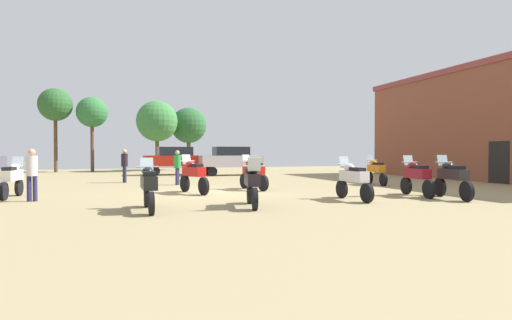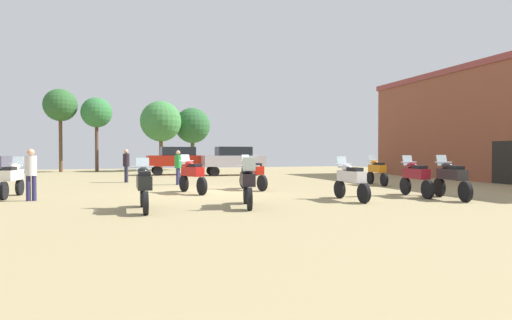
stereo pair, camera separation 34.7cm
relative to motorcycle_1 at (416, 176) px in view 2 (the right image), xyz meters
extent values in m
cube|color=#97885D|center=(-6.82, 3.74, -0.74)|extent=(44.00, 52.00, 0.02)
cube|color=black|center=(8.21, 3.50, 0.35)|extent=(0.08, 1.20, 2.20)
cylinder|color=black|center=(0.11, 0.70, -0.40)|extent=(0.22, 0.66, 0.65)
cylinder|color=black|center=(-0.12, -0.75, -0.40)|extent=(0.22, 0.66, 0.65)
cube|color=maroon|center=(0.00, -0.03, 0.10)|extent=(0.56, 1.29, 0.36)
ellipsoid|color=maroon|center=(0.04, 0.25, 0.38)|extent=(0.39, 0.53, 0.24)
cube|color=black|center=(-0.04, -0.24, 0.34)|extent=(0.39, 0.60, 0.12)
cube|color=silver|center=(0.09, 0.56, 0.56)|extent=(0.38, 0.21, 0.39)
cylinder|color=#B7B7BC|center=(0.08, 0.47, 0.50)|extent=(0.62, 0.14, 0.04)
cylinder|color=black|center=(1.84, 5.57, -0.41)|extent=(0.22, 0.64, 0.63)
cylinder|color=black|center=(1.60, 4.10, -0.41)|extent=(0.22, 0.64, 0.63)
cube|color=#C86E10|center=(1.72, 4.83, 0.08)|extent=(0.55, 1.31, 0.36)
ellipsoid|color=#C86E10|center=(1.76, 5.11, 0.36)|extent=(0.39, 0.52, 0.24)
cube|color=black|center=(1.69, 4.61, 0.32)|extent=(0.38, 0.60, 0.12)
cube|color=silver|center=(1.81, 5.43, 0.54)|extent=(0.38, 0.21, 0.39)
cylinder|color=#B7B7BC|center=(1.80, 5.33, 0.48)|extent=(0.62, 0.13, 0.04)
cylinder|color=black|center=(-6.69, -1.46, -0.41)|extent=(0.25, 0.64, 0.63)
cylinder|color=black|center=(-6.38, -0.01, -0.41)|extent=(0.25, 0.64, 0.63)
cube|color=black|center=(-6.54, -0.74, 0.08)|extent=(0.62, 1.31, 0.36)
ellipsoid|color=black|center=(-6.60, -1.02, 0.36)|extent=(0.41, 0.54, 0.24)
cube|color=black|center=(-6.49, -0.52, 0.32)|extent=(0.41, 0.61, 0.12)
cube|color=silver|center=(-6.66, -1.32, 0.54)|extent=(0.38, 0.22, 0.39)
cylinder|color=#B7B7BC|center=(-6.64, -1.23, 0.48)|extent=(0.61, 0.16, 0.04)
cylinder|color=black|center=(-13.73, 4.84, -0.42)|extent=(0.17, 0.62, 0.61)
cylinder|color=black|center=(-13.86, 3.36, -0.42)|extent=(0.17, 0.62, 0.61)
cube|color=silver|center=(-13.80, 4.10, 0.06)|extent=(0.47, 1.29, 0.36)
ellipsoid|color=silver|center=(-13.77, 4.38, 0.34)|extent=(0.36, 0.51, 0.24)
cube|color=black|center=(-13.82, 3.88, 0.30)|extent=(0.35, 0.58, 0.12)
cube|color=silver|center=(-13.74, 4.70, 0.52)|extent=(0.37, 0.18, 0.39)
cylinder|color=#B7B7BC|center=(-13.75, 4.60, 0.46)|extent=(0.62, 0.09, 0.04)
cylinder|color=black|center=(-9.47, 0.17, -0.42)|extent=(0.13, 0.61, 0.60)
cylinder|color=black|center=(-9.45, -1.44, -0.42)|extent=(0.13, 0.61, 0.60)
cube|color=black|center=(-9.46, -0.64, 0.06)|extent=(0.38, 1.37, 0.36)
ellipsoid|color=black|center=(-9.46, -0.33, 0.34)|extent=(0.33, 0.49, 0.24)
cube|color=black|center=(-9.46, -0.87, 0.30)|extent=(0.31, 0.56, 0.12)
cube|color=silver|center=(-9.47, 0.01, 0.52)|extent=(0.36, 0.16, 0.39)
cylinder|color=#B7B7BC|center=(-9.47, -0.09, 0.46)|extent=(0.62, 0.05, 0.04)
cylinder|color=black|center=(-7.73, 4.39, -0.39)|extent=(0.31, 0.68, 0.67)
cylinder|color=black|center=(-7.26, 2.87, -0.39)|extent=(0.31, 0.68, 0.67)
cube|color=red|center=(-7.49, 3.63, 0.13)|extent=(0.74, 1.40, 0.36)
ellipsoid|color=red|center=(-7.58, 3.92, 0.41)|extent=(0.45, 0.55, 0.24)
cube|color=black|center=(-7.42, 3.40, 0.37)|extent=(0.45, 0.62, 0.12)
cube|color=silver|center=(-7.68, 4.24, 0.59)|extent=(0.39, 0.25, 0.39)
cylinder|color=#B7B7BC|center=(-7.65, 4.15, 0.53)|extent=(0.60, 0.22, 0.04)
cylinder|color=black|center=(-2.83, 0.44, -0.42)|extent=(0.12, 0.62, 0.62)
cylinder|color=black|center=(-2.83, -1.06, -0.42)|extent=(0.12, 0.62, 0.62)
cube|color=silver|center=(-2.83, -0.31, 0.07)|extent=(0.37, 1.27, 0.36)
ellipsoid|color=silver|center=(-2.83, -0.02, 0.35)|extent=(0.32, 0.48, 0.24)
cube|color=black|center=(-2.83, -0.53, 0.31)|extent=(0.30, 0.56, 0.12)
cube|color=silver|center=(-2.83, 0.30, 0.53)|extent=(0.36, 0.15, 0.39)
cylinder|color=#B7B7BC|center=(-2.83, 0.20, 0.47)|extent=(0.62, 0.04, 0.04)
cylinder|color=black|center=(-4.99, 5.05, -0.39)|extent=(0.28, 0.67, 0.67)
cylinder|color=black|center=(-4.63, 3.62, -0.39)|extent=(0.28, 0.67, 0.67)
cube|color=#AE1A0D|center=(-4.81, 4.33, 0.12)|extent=(0.66, 1.30, 0.36)
ellipsoid|color=#AE1A0D|center=(-4.87, 4.60, 0.40)|extent=(0.43, 0.54, 0.24)
cube|color=black|center=(-4.75, 4.12, 0.36)|extent=(0.43, 0.62, 0.12)
cube|color=silver|center=(-4.95, 4.91, 0.58)|extent=(0.39, 0.24, 0.39)
cylinder|color=#B7B7BC|center=(-4.93, 4.82, 0.52)|extent=(0.61, 0.19, 0.04)
cylinder|color=black|center=(0.81, -0.27, -0.39)|extent=(0.28, 0.68, 0.67)
cylinder|color=black|center=(0.42, -1.82, -0.39)|extent=(0.28, 0.68, 0.67)
cube|color=#262426|center=(0.62, -1.04, 0.12)|extent=(0.68, 1.40, 0.36)
ellipsoid|color=#262426|center=(0.69, -0.75, 0.40)|extent=(0.43, 0.54, 0.24)
cube|color=black|center=(0.56, -1.27, 0.36)|extent=(0.43, 0.62, 0.12)
cube|color=silver|center=(0.77, -0.42, 0.58)|extent=(0.39, 0.23, 0.39)
cylinder|color=#B7B7BC|center=(0.75, -0.52, 0.52)|extent=(0.61, 0.18, 0.04)
cylinder|color=black|center=(-4.35, 14.47, -0.41)|extent=(0.64, 0.23, 0.64)
cylinder|color=black|center=(-4.33, 15.91, -0.41)|extent=(0.64, 0.23, 0.64)
cylinder|color=black|center=(-1.43, 14.42, -0.41)|extent=(0.64, 0.23, 0.64)
cylinder|color=black|center=(-1.40, 15.86, -0.41)|extent=(0.64, 0.23, 0.64)
cube|color=#B3ADB9|center=(-2.88, 15.16, 0.29)|extent=(4.33, 1.88, 0.75)
cube|color=black|center=(-2.88, 15.16, 0.97)|extent=(2.39, 1.63, 0.61)
cylinder|color=black|center=(-7.96, 16.31, -0.41)|extent=(0.65, 0.24, 0.64)
cylinder|color=black|center=(-8.00, 17.75, -0.41)|extent=(0.65, 0.24, 0.64)
cylinder|color=black|center=(-5.04, 16.40, -0.41)|extent=(0.65, 0.24, 0.64)
cylinder|color=black|center=(-5.08, 17.84, -0.41)|extent=(0.65, 0.24, 0.64)
cube|color=#9C1D0F|center=(-6.52, 17.07, 0.29)|extent=(4.35, 1.93, 0.75)
cube|color=black|center=(-6.52, 17.07, 0.97)|extent=(2.41, 1.65, 0.61)
cylinder|color=#272650|center=(-7.58, 7.91, -0.32)|extent=(0.14, 0.14, 0.82)
cylinder|color=#272650|center=(-7.51, 8.06, -0.32)|extent=(0.14, 0.14, 0.82)
cylinder|color=#238A3A|center=(-7.54, 7.99, 0.42)|extent=(0.46, 0.46, 0.65)
sphere|color=tan|center=(-7.54, 7.99, 0.86)|extent=(0.22, 0.22, 0.22)
cylinder|color=#2A2B40|center=(-10.03, 10.49, -0.30)|extent=(0.14, 0.14, 0.86)
cylinder|color=#2A2B40|center=(-9.97, 10.33, -0.30)|extent=(0.14, 0.14, 0.86)
cylinder|color=black|center=(-10.00, 10.41, 0.47)|extent=(0.44, 0.44, 0.68)
sphere|color=tan|center=(-10.00, 10.41, 0.92)|extent=(0.23, 0.23, 0.23)
cylinder|color=#272550|center=(-13.00, 2.77, -0.31)|extent=(0.14, 0.14, 0.83)
cylinder|color=#272550|center=(-12.83, 2.78, -0.31)|extent=(0.14, 0.14, 0.83)
cylinder|color=silver|center=(-12.92, 2.77, 0.43)|extent=(0.35, 0.35, 0.66)
sphere|color=tan|center=(-12.92, 2.77, 0.87)|extent=(0.22, 0.22, 0.22)
cylinder|color=#4C4C31|center=(-4.24, 25.08, 0.96)|extent=(0.36, 0.36, 3.38)
sphere|color=#2A5C2E|center=(-4.24, 25.08, 3.39)|extent=(3.28, 3.28, 3.28)
cylinder|color=brown|center=(-7.22, 23.41, 1.03)|extent=(0.32, 0.32, 3.52)
sphere|color=#39793A|center=(-7.22, 23.41, 3.58)|extent=(3.50, 3.50, 3.50)
cylinder|color=brown|center=(-15.20, 24.00, 1.72)|extent=(0.27, 0.27, 4.89)
sphere|color=#2A5929|center=(-15.20, 24.00, 4.76)|extent=(2.64, 2.64, 2.64)
cylinder|color=brown|center=(-12.44, 23.87, 1.47)|extent=(0.28, 0.28, 4.39)
sphere|color=#2E6E36|center=(-12.44, 23.87, 4.23)|extent=(2.51, 2.51, 2.51)
camera|label=1|loc=(-10.16, -11.78, 0.86)|focal=27.92mm
camera|label=2|loc=(-9.83, -11.89, 0.86)|focal=27.92mm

